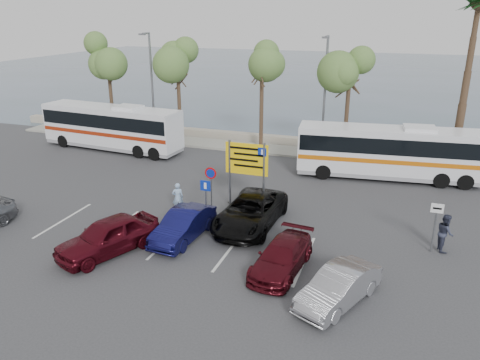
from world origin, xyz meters
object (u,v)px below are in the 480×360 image
(coach_bus_right, at_px, (388,154))
(coach_bus_left, at_px, (112,129))
(street_lamp_right, at_px, (325,91))
(car_silver_b, at_px, (339,287))
(car_maroon, at_px, (282,257))
(direction_sign, at_px, (247,164))
(pedestrian_far, at_px, (445,233))
(street_lamp_left, at_px, (151,82))
(pedestrian_near, at_px, (178,198))
(car_blue, at_px, (183,225))
(car_red, at_px, (108,236))
(suv_black, at_px, (250,212))

(coach_bus_right, bearing_deg, coach_bus_left, -180.00)
(street_lamp_right, distance_m, car_silver_b, 17.84)
(coach_bus_left, relative_size, car_silver_b, 2.87)
(coach_bus_right, relative_size, car_maroon, 2.70)
(coach_bus_right, bearing_deg, direction_sign, -131.65)
(direction_sign, height_order, pedestrian_far, direction_sign)
(street_lamp_right, xyz_separation_m, direction_sign, (-2.00, -10.32, -2.17))
(street_lamp_right, distance_m, car_maroon, 16.12)
(street_lamp_left, xyz_separation_m, car_silver_b, (16.60, -17.02, -3.97))
(coach_bus_left, xyz_separation_m, coach_bus_right, (19.28, 0.00, -0.02))
(street_lamp_left, distance_m, direction_sign, 15.24)
(street_lamp_right, distance_m, coach_bus_right, 6.22)
(street_lamp_left, distance_m, coach_bus_left, 4.64)
(pedestrian_near, relative_size, pedestrian_far, 0.94)
(car_silver_b, xyz_separation_m, pedestrian_far, (3.67, 5.31, 0.20))
(coach_bus_left, height_order, pedestrian_near, coach_bus_left)
(car_blue, bearing_deg, coach_bus_left, 138.64)
(coach_bus_right, relative_size, car_silver_b, 2.84)
(direction_sign, relative_size, car_silver_b, 0.95)
(pedestrian_near, height_order, pedestrian_far, pedestrian_far)
(direction_sign, relative_size, car_red, 0.81)
(car_silver_b, bearing_deg, car_red, -158.35)
(street_lamp_right, xyz_separation_m, car_red, (-6.00, -16.56, -3.84))
(suv_black, bearing_deg, pedestrian_near, 176.72)
(street_lamp_left, xyz_separation_m, car_blue, (9.40, -14.38, -3.94))
(street_lamp_right, bearing_deg, car_silver_b, -78.06)
(pedestrian_far, bearing_deg, direction_sign, 69.08)
(street_lamp_left, xyz_separation_m, pedestrian_far, (20.27, -11.71, -3.78))
(car_maroon, height_order, pedestrian_near, pedestrian_near)
(car_blue, relative_size, pedestrian_near, 2.58)
(suv_black, height_order, car_silver_b, suv_black)
(car_blue, xyz_separation_m, suv_black, (2.40, 2.24, 0.07))
(car_blue, xyz_separation_m, car_maroon, (4.80, -1.18, -0.07))
(pedestrian_near, bearing_deg, car_red, 49.61)
(pedestrian_near, bearing_deg, direction_sign, 173.85)
(coach_bus_right, relative_size, car_red, 2.43)
(street_lamp_right, xyz_separation_m, pedestrian_far, (7.27, -11.71, -3.78))
(street_lamp_left, bearing_deg, direction_sign, -43.17)
(direction_sign, bearing_deg, coach_bus_right, 48.35)
(pedestrian_near, bearing_deg, street_lamp_left, -86.83)
(coach_bus_left, height_order, car_blue, coach_bus_left)
(coach_bus_left, bearing_deg, car_red, -57.06)
(car_maroon, relative_size, pedestrian_far, 2.44)
(pedestrian_near, bearing_deg, street_lamp_right, -144.23)
(car_red, height_order, pedestrian_near, pedestrian_near)
(car_red, height_order, suv_black, car_red)
(car_silver_b, bearing_deg, pedestrian_far, 79.72)
(suv_black, bearing_deg, car_blue, -134.81)
(pedestrian_near, xyz_separation_m, pedestrian_far, (12.44, 0.05, 0.05))
(coach_bus_right, xyz_separation_m, car_blue, (-8.10, -11.36, -0.88))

